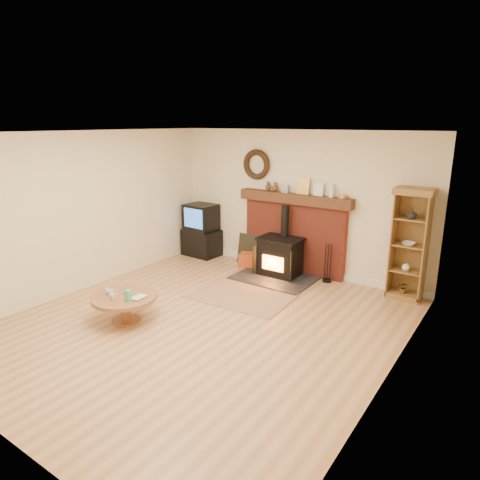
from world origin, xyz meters
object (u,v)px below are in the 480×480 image
Objects in this scene: curio_cabinet at (410,244)px; tv_unit at (201,231)px; coffee_table at (124,300)px; wood_stove at (279,258)px.

tv_unit is at bearing -178.84° from curio_cabinet.
coffee_table is (1.10, -3.03, -0.20)m from tv_unit.
curio_cabinet reaches higher than coffee_table.
curio_cabinet is 1.94× the size of coffee_table.
coffee_table is at bearing -134.19° from curio_cabinet.
wood_stove is 2.23m from curio_cabinet.
tv_unit is (-1.98, 0.20, 0.17)m from wood_stove.
curio_cabinet is (2.15, 0.28, 0.54)m from wood_stove.
coffee_table is (-3.03, -3.11, -0.57)m from curio_cabinet.
wood_stove is at bearing -172.59° from curio_cabinet.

